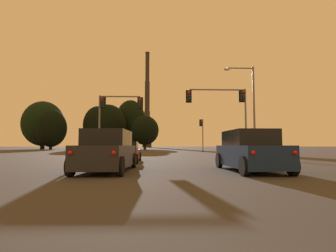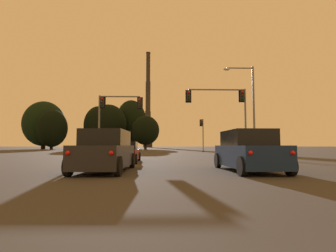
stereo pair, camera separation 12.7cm
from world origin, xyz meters
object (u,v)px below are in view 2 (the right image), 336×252
Objects in this scene: sedan_left_lane_front at (125,153)px; traffic_light_far_right at (202,130)px; street_lamp at (249,102)px; traffic_light_overhead_left at (113,110)px; suv_left_lane_second at (106,151)px; suv_right_lane_second at (248,151)px; smokestack at (148,110)px; traffic_light_overhead_right at (226,105)px.

traffic_light_far_right is (10.09, 28.34, 3.22)m from sedan_left_lane_front.
traffic_light_overhead_left is at bearing 173.05° from street_lamp.
traffic_light_overhead_left is 1.04× the size of traffic_light_far_right.
suv_right_lane_second is at bearing 0.91° from suv_left_lane_second.
sedan_left_lane_front is 8.91m from traffic_light_overhead_left.
smokestack reaches higher than suv_left_lane_second.
suv_right_lane_second is 0.80× the size of traffic_light_overhead_left.
suv_left_lane_second is at bearing -88.01° from smokestack.
traffic_light_overhead_right is (8.86, 6.45, 4.46)m from sedan_left_lane_front.
street_lamp is at bearing -6.95° from traffic_light_overhead_left.
traffic_light_overhead_left reaches higher than sedan_left_lane_front.
suv_right_lane_second is at bearing -47.01° from sedan_left_lane_front.
street_lamp is at bearing -83.49° from smokestack.
suv_right_lane_second is at bearing -100.31° from traffic_light_overhead_right.
traffic_light_overhead_left is 0.70× the size of street_lamp.
traffic_light_overhead_right is at bearing 57.70° from suv_left_lane_second.
suv_left_lane_second reaches higher than sedan_left_lane_front.
street_lamp is 0.14× the size of smokestack.
street_lamp is (4.53, 12.73, 4.45)m from suv_right_lane_second.
traffic_light_overhead_right is 2.19m from street_lamp.
traffic_light_overhead_left is 24.09m from traffic_light_far_right.
suv_left_lane_second is 14.89m from traffic_light_overhead_left.
traffic_light_overhead_right is (2.39, 13.14, 4.23)m from suv_right_lane_second.
suv_right_lane_second is 0.83× the size of traffic_light_far_right.
traffic_light_overhead_left is at bearing 100.78° from suv_left_lane_second.
traffic_light_overhead_left is at bearing 120.11° from suv_right_lane_second.
sedan_left_lane_front is 6.59m from suv_left_lane_second.
sedan_left_lane_front is at bearing -143.97° from traffic_light_overhead_right.
smokestack is at bearing 96.51° from street_lamp.
street_lamp is (11.00, 6.03, 4.68)m from sedan_left_lane_front.
street_lamp is at bearing 50.84° from suv_left_lane_second.
traffic_light_overhead_left is 13.32m from street_lamp.
street_lamp is (10.98, 12.62, 4.45)m from suv_left_lane_second.
suv_right_lane_second is 6.45m from suv_left_lane_second.
sedan_left_lane_front is at bearing -87.93° from smokestack.
traffic_light_far_right is (10.07, 34.92, 2.99)m from suv_left_lane_second.
suv_left_lane_second is (0.02, -6.58, 0.23)m from sedan_left_lane_front.
traffic_light_overhead_left is 143.47m from smokestack.
street_lamp is at bearing 27.69° from sedan_left_lane_front.
suv_left_lane_second is (-6.45, 0.11, 0.00)m from suv_right_lane_second.
traffic_light_overhead_left is 0.10× the size of smokestack.
traffic_light_far_right is 0.68× the size of street_lamp.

